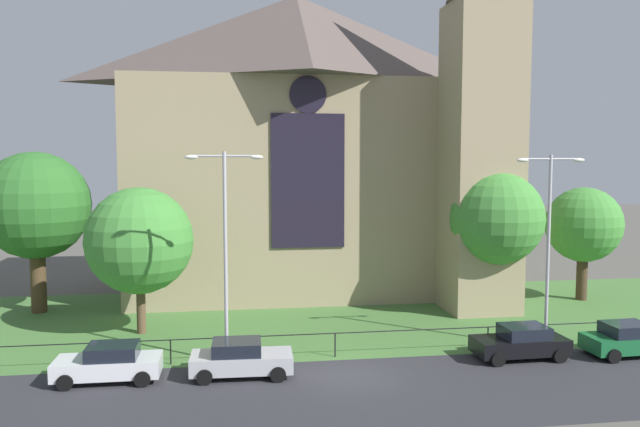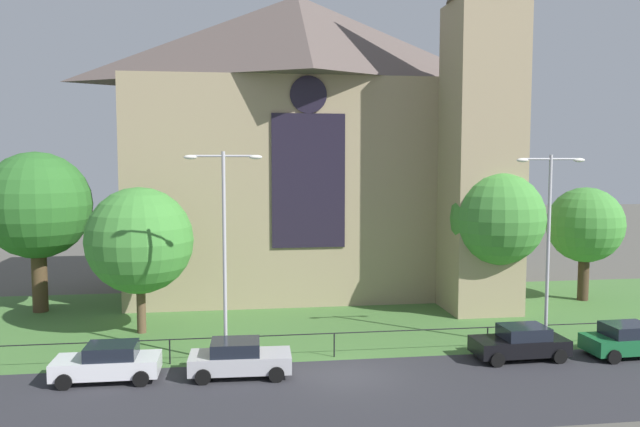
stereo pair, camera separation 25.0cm
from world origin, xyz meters
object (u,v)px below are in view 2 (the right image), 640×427
object	(u,v)px
parked_car_green	(630,340)
parked_car_silver	(239,358)
streetlamp_near	(224,232)
streetlamp_far	(549,228)
church_building	(310,140)
tree_left_near	(140,241)
parked_car_black	(520,343)
tree_right_far	(585,225)
tree_left_far	(37,206)
parked_car_white	(108,363)
tree_right_near	(497,219)

from	to	relation	value
parked_car_green	parked_car_silver	bearing A→B (deg)	178.60
streetlamp_near	streetlamp_far	distance (m)	15.09
church_building	tree_left_near	world-z (taller)	church_building
parked_car_black	streetlamp_far	bearing A→B (deg)	-146.50
church_building	parked_car_silver	bearing A→B (deg)	-106.64
tree_right_far	parked_car_black	bearing A→B (deg)	-131.00
tree_left_near	parked_car_green	xyz separation A→B (m)	(22.73, -7.11, -4.09)
tree_left_far	parked_car_white	size ratio (longest dim) A/B	2.24
tree_left_near	parked_car_green	world-z (taller)	tree_left_near
streetlamp_far	parked_car_silver	world-z (taller)	streetlamp_far
tree_left_far	tree_right_far	bearing A→B (deg)	-2.74
tree_right_near	parked_car_black	world-z (taller)	tree_right_near
church_building	streetlamp_far	world-z (taller)	church_building
streetlamp_near	parked_car_white	bearing A→B (deg)	-160.65
parked_car_silver	parked_car_green	distance (m)	17.78
tree_right_near	parked_car_green	world-z (taller)	tree_right_near
streetlamp_far	tree_left_near	bearing A→B (deg)	164.30
church_building	tree_right_near	size ratio (longest dim) A/B	3.13
parked_car_black	parked_car_green	world-z (taller)	same
parked_car_silver	tree_left_far	bearing A→B (deg)	133.93
parked_car_white	tree_right_near	bearing A→B (deg)	-157.48
tree_right_far	tree_left_near	xyz separation A→B (m)	(-26.91, -3.95, 0.03)
tree_right_far	streetlamp_far	xyz separation A→B (m)	(-7.44, -9.42, 0.96)
church_building	parked_car_black	world-z (taller)	church_building
tree_left_near	tree_left_far	bearing A→B (deg)	139.79
streetlamp_far	parked_car_green	bearing A→B (deg)	-26.72
parked_car_silver	streetlamp_far	bearing A→B (deg)	9.46
streetlamp_near	parked_car_green	size ratio (longest dim) A/B	2.19
tree_right_near	parked_car_black	distance (m)	9.47
tree_left_near	tree_left_far	world-z (taller)	tree_left_far
streetlamp_near	parked_car_green	xyz separation A→B (m)	(18.34, -1.64, -5.10)
tree_left_near	parked_car_black	xyz separation A→B (m)	(17.56, -6.81, -4.09)
tree_right_near	parked_car_white	world-z (taller)	tree_right_near
parked_car_white	parked_car_silver	xyz separation A→B (m)	(5.30, -0.20, 0.00)
tree_left_far	streetlamp_far	world-z (taller)	tree_left_far
tree_right_far	tree_right_near	bearing A→B (deg)	-157.75
tree_left_far	streetlamp_far	xyz separation A→B (m)	(26.04, -11.03, -0.50)
streetlamp_far	parked_car_white	xyz separation A→B (m)	(-19.82, -1.66, -5.03)
tree_left_near	streetlamp_near	size ratio (longest dim) A/B	0.81
streetlamp_near	parked_car_white	world-z (taller)	streetlamp_near
tree_left_near	tree_right_near	bearing A→B (deg)	2.97
church_building	parked_car_green	size ratio (longest dim) A/B	6.10
parked_car_white	parked_car_black	distance (m)	17.92
tree_left_near	parked_car_white	size ratio (longest dim) A/B	1.80
tree_left_near	streetlamp_far	distance (m)	20.25
tree_right_far	parked_car_green	world-z (taller)	tree_right_far
church_building	parked_car_white	distance (m)	21.98
tree_left_near	parked_car_white	bearing A→B (deg)	-92.84
streetlamp_far	parked_car_silver	size ratio (longest dim) A/B	2.16
tree_left_far	parked_car_green	bearing A→B (deg)	-23.38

